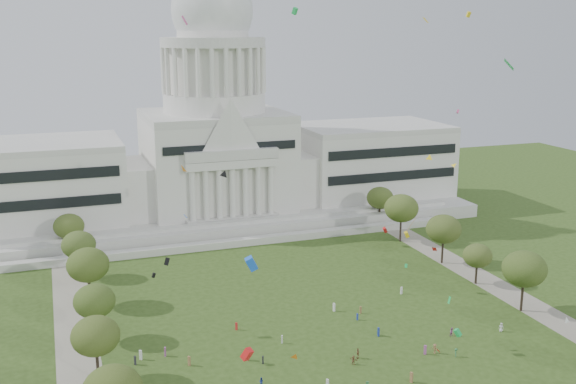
{
  "coord_description": "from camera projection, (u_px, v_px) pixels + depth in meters",
  "views": [
    {
      "loc": [
        -49.64,
        -94.13,
        59.79
      ],
      "look_at": [
        0.0,
        45.0,
        24.0
      ],
      "focal_mm": 42.0,
      "sensor_mm": 36.0,
      "label": 1
    }
  ],
  "objects": [
    {
      "name": "ground",
      "position": [
        375.0,
        384.0,
        116.46
      ],
      "size": [
        400.0,
        400.0,
        0.0
      ],
      "primitive_type": "plane",
      "color": "#304817",
      "rests_on": "ground"
    },
    {
      "name": "capitol",
      "position": [
        216.0,
        150.0,
        215.18
      ],
      "size": [
        160.0,
        64.5,
        91.3
      ],
      "color": "beige",
      "rests_on": "ground"
    },
    {
      "name": "path_left",
      "position": [
        78.0,
        351.0,
        128.23
      ],
      "size": [
        8.0,
        160.0,
        0.04
      ],
      "primitive_type": "cube",
      "color": "gray",
      "rests_on": "ground"
    },
    {
      "name": "path_right",
      "position": [
        500.0,
        288.0,
        159.59
      ],
      "size": [
        8.0,
        160.0,
        0.04
      ],
      "primitive_type": "cube",
      "color": "gray",
      "rests_on": "ground"
    },
    {
      "name": "row_tree_l_2",
      "position": [
        95.0,
        336.0,
        115.58
      ],
      "size": [
        8.42,
        8.42,
        11.97
      ],
      "color": "black",
      "rests_on": "ground"
    },
    {
      "name": "row_tree_r_2",
      "position": [
        524.0,
        269.0,
        144.57
      ],
      "size": [
        9.55,
        9.55,
        13.58
      ],
      "color": "black",
      "rests_on": "ground"
    },
    {
      "name": "row_tree_l_3",
      "position": [
        94.0,
        301.0,
        131.17
      ],
      "size": [
        8.12,
        8.12,
        11.55
      ],
      "color": "black",
      "rests_on": "ground"
    },
    {
      "name": "row_tree_r_3",
      "position": [
        477.0,
        256.0,
        160.85
      ],
      "size": [
        7.01,
        7.01,
        9.98
      ],
      "color": "black",
      "rests_on": "ground"
    },
    {
      "name": "row_tree_l_4",
      "position": [
        88.0,
        265.0,
        147.83
      ],
      "size": [
        9.29,
        9.29,
        13.21
      ],
      "color": "black",
      "rests_on": "ground"
    },
    {
      "name": "row_tree_r_4",
      "position": [
        444.0,
        229.0,
        174.69
      ],
      "size": [
        9.19,
        9.19,
        13.06
      ],
      "color": "black",
      "rests_on": "ground"
    },
    {
      "name": "row_tree_l_5",
      "position": [
        79.0,
        245.0,
        164.7
      ],
      "size": [
        8.33,
        8.33,
        11.85
      ],
      "color": "black",
      "rests_on": "ground"
    },
    {
      "name": "row_tree_r_5",
      "position": [
        401.0,
        208.0,
        192.57
      ],
      "size": [
        9.82,
        9.82,
        13.96
      ],
      "color": "black",
      "rests_on": "ground"
    },
    {
      "name": "row_tree_l_6",
      "position": [
        69.0,
        226.0,
        180.79
      ],
      "size": [
        8.19,
        8.19,
        11.64
      ],
      "color": "black",
      "rests_on": "ground"
    },
    {
      "name": "row_tree_r_6",
      "position": [
        380.0,
        198.0,
        210.13
      ],
      "size": [
        8.42,
        8.42,
        11.97
      ],
      "color": "black",
      "rests_on": "ground"
    },
    {
      "name": "person_0",
      "position": [
        501.0,
        327.0,
        136.55
      ],
      "size": [
        1.09,
        1.05,
        1.88
      ],
      "primitive_type": "imported",
      "rotation": [
        0.0,
        0.0,
        5.59
      ],
      "color": "silver",
      "rests_on": "ground"
    },
    {
      "name": "person_2",
      "position": [
        452.0,
        332.0,
        134.5
      ],
      "size": [
        0.95,
        0.66,
        1.82
      ],
      "primitive_type": "imported",
      "rotation": [
        0.0,
        0.0,
        0.14
      ],
      "color": "#994C8C",
      "rests_on": "ground"
    },
    {
      "name": "person_3",
      "position": [
        435.0,
        349.0,
        127.3
      ],
      "size": [
        1.11,
        1.41,
        1.93
      ],
      "primitive_type": "imported",
      "rotation": [
        0.0,
        0.0,
        5.15
      ],
      "color": "olive",
      "rests_on": "ground"
    },
    {
      "name": "person_4",
      "position": [
        358.0,
        353.0,
        125.36
      ],
      "size": [
        1.01,
        1.34,
        2.03
      ],
      "primitive_type": "imported",
      "rotation": [
        0.0,
        0.0,
        4.38
      ],
      "color": "olive",
      "rests_on": "ground"
    },
    {
      "name": "person_5",
      "position": [
        353.0,
        360.0,
        123.14
      ],
      "size": [
        1.47,
        1.7,
        1.76
      ],
      "primitive_type": "imported",
      "rotation": [
        0.0,
        0.0,
        2.19
      ],
      "color": "olive",
      "rests_on": "ground"
    },
    {
      "name": "person_8",
      "position": [
        261.0,
        382.0,
        115.79
      ],
      "size": [
        0.89,
        0.78,
        1.56
      ],
      "primitive_type": "imported",
      "rotation": [
        0.0,
        0.0,
        2.64
      ],
      "color": "navy",
      "rests_on": "ground"
    },
    {
      "name": "person_9",
      "position": [
        456.0,
        353.0,
        126.01
      ],
      "size": [
        1.11,
        1.23,
        1.71
      ],
      "primitive_type": "imported",
      "rotation": [
        0.0,
        0.0,
        0.95
      ],
      "color": "#33723F",
      "rests_on": "ground"
    },
    {
      "name": "person_10",
      "position": [
        378.0,
        332.0,
        134.93
      ],
      "size": [
        0.6,
        0.88,
        1.38
      ],
      "primitive_type": "imported",
      "rotation": [
        0.0,
        0.0,
        1.36
      ],
      "color": "#33723F",
      "rests_on": "ground"
    },
    {
      "name": "distant_crowd",
      "position": [
        272.0,
        359.0,
        123.5
      ],
      "size": [
        63.24,
        40.69,
        1.94
      ],
      "color": "silver",
      "rests_on": "ground"
    },
    {
      "name": "kite_swarm",
      "position": [
        361.0,
        219.0,
        116.85
      ],
      "size": [
        88.27,
        103.24,
        63.36
      ],
      "color": "#E54C8C",
      "rests_on": "ground"
    }
  ]
}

